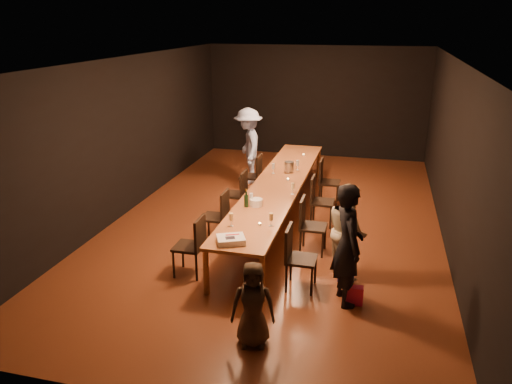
% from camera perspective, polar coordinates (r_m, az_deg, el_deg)
% --- Properties ---
extents(ground, '(10.00, 10.00, 0.00)m').
position_cam_1_polar(ground, '(9.61, 2.45, -3.23)').
color(ground, '#4C2213').
rests_on(ground, ground).
extents(room_shell, '(6.04, 10.04, 3.02)m').
position_cam_1_polar(room_shell, '(9.02, 2.64, 9.05)').
color(room_shell, black).
rests_on(room_shell, ground).
extents(table, '(0.90, 6.00, 0.75)m').
position_cam_1_polar(table, '(9.36, 2.51, 0.74)').
color(table, brown).
rests_on(table, ground).
extents(chair_right_0, '(0.42, 0.42, 0.93)m').
position_cam_1_polar(chair_right_0, '(7.13, 5.22, -7.57)').
color(chair_right_0, black).
rests_on(chair_right_0, ground).
extents(chair_right_1, '(0.42, 0.42, 0.93)m').
position_cam_1_polar(chair_right_1, '(8.21, 6.58, -3.88)').
color(chair_right_1, black).
rests_on(chair_right_1, ground).
extents(chair_right_2, '(0.42, 0.42, 0.93)m').
position_cam_1_polar(chair_right_2, '(9.32, 7.61, -1.06)').
color(chair_right_2, black).
rests_on(chair_right_2, ground).
extents(chair_right_3, '(0.42, 0.42, 0.93)m').
position_cam_1_polar(chair_right_3, '(10.45, 8.42, 1.16)').
color(chair_right_3, black).
rests_on(chair_right_3, ground).
extents(chair_left_0, '(0.42, 0.42, 0.93)m').
position_cam_1_polar(chair_left_0, '(7.54, -7.70, -6.10)').
color(chair_left_0, black).
rests_on(chair_left_0, ground).
extents(chair_left_1, '(0.42, 0.42, 0.93)m').
position_cam_1_polar(chair_left_1, '(8.57, -4.75, -2.79)').
color(chair_left_1, black).
rests_on(chair_left_1, ground).
extents(chair_left_2, '(0.42, 0.42, 0.93)m').
position_cam_1_polar(chair_left_2, '(9.64, -2.46, -0.20)').
color(chair_left_2, black).
rests_on(chair_left_2, ground).
extents(chair_left_3, '(0.42, 0.42, 0.93)m').
position_cam_1_polar(chair_left_3, '(10.73, -0.63, 1.87)').
color(chair_left_3, black).
rests_on(chair_left_3, ground).
extents(woman_birthday, '(0.60, 0.72, 1.69)m').
position_cam_1_polar(woman_birthday, '(6.72, 10.44, -5.96)').
color(woman_birthday, black).
rests_on(woman_birthday, ground).
extents(woman_tan, '(0.77, 0.85, 1.42)m').
position_cam_1_polar(woman_tan, '(7.52, 10.38, -4.27)').
color(woman_tan, '#BEB18E').
rests_on(woman_tan, ground).
extents(man_blue, '(1.03, 1.30, 1.76)m').
position_cam_1_polar(man_blue, '(11.56, -0.89, 5.28)').
color(man_blue, '#8EA6DC').
rests_on(man_blue, ground).
extents(child, '(0.58, 0.44, 1.06)m').
position_cam_1_polar(child, '(5.93, -0.35, -12.75)').
color(child, '#3A2E21').
rests_on(child, ground).
extents(gift_bag_red, '(0.23, 0.14, 0.26)m').
position_cam_1_polar(gift_bag_red, '(7.01, 11.20, -11.51)').
color(gift_bag_red, '#C31D4E').
rests_on(gift_bag_red, ground).
extents(gift_bag_blue, '(0.24, 0.20, 0.26)m').
position_cam_1_polar(gift_bag_blue, '(7.51, 10.24, -9.21)').
color(gift_bag_blue, '#2437A0').
rests_on(gift_bag_blue, ground).
extents(birthday_cake, '(0.47, 0.43, 0.09)m').
position_cam_1_polar(birthday_cake, '(6.89, -2.89, -5.47)').
color(birthday_cake, white).
rests_on(birthday_cake, table).
extents(plate_stack, '(0.23, 0.23, 0.12)m').
position_cam_1_polar(plate_stack, '(8.19, 0.01, -1.20)').
color(plate_stack, white).
rests_on(plate_stack, table).
extents(champagne_bottle, '(0.08, 0.08, 0.31)m').
position_cam_1_polar(champagne_bottle, '(8.12, -1.12, -0.68)').
color(champagne_bottle, black).
rests_on(champagne_bottle, table).
extents(ice_bucket, '(0.22, 0.22, 0.21)m').
position_cam_1_polar(ice_bucket, '(10.04, 3.80, 2.91)').
color(ice_bucket, '#A1A1A6').
rests_on(ice_bucket, table).
extents(wineglass_0, '(0.06, 0.06, 0.21)m').
position_cam_1_polar(wineglass_0, '(7.40, -2.83, -3.18)').
color(wineglass_0, beige).
rests_on(wineglass_0, table).
extents(wineglass_1, '(0.06, 0.06, 0.21)m').
position_cam_1_polar(wineglass_1, '(7.39, 1.72, -3.18)').
color(wineglass_1, beige).
rests_on(wineglass_1, table).
extents(wineglass_2, '(0.06, 0.06, 0.21)m').
position_cam_1_polar(wineglass_2, '(8.21, -0.54, -0.82)').
color(wineglass_2, silver).
rests_on(wineglass_2, table).
extents(wineglass_3, '(0.06, 0.06, 0.21)m').
position_cam_1_polar(wineglass_3, '(8.74, 4.20, 0.38)').
color(wineglass_3, beige).
rests_on(wineglass_3, table).
extents(wineglass_4, '(0.06, 0.06, 0.21)m').
position_cam_1_polar(wineglass_4, '(9.90, 1.99, 2.71)').
color(wineglass_4, silver).
rests_on(wineglass_4, table).
extents(wineglass_5, '(0.06, 0.06, 0.21)m').
position_cam_1_polar(wineglass_5, '(10.16, 4.77, 3.08)').
color(wineglass_5, silver).
rests_on(wineglass_5, table).
extents(tealight_near, '(0.05, 0.05, 0.03)m').
position_cam_1_polar(tealight_near, '(7.46, 0.43, -3.70)').
color(tealight_near, '#B2B7B2').
rests_on(tealight_near, table).
extents(tealight_mid, '(0.05, 0.05, 0.03)m').
position_cam_1_polar(tealight_mid, '(9.52, 3.67, 1.44)').
color(tealight_mid, '#B2B7B2').
rests_on(tealight_mid, table).
extents(tealight_far, '(0.05, 0.05, 0.03)m').
position_cam_1_polar(tealight_far, '(11.29, 5.45, 4.25)').
color(tealight_far, '#B2B7B2').
rests_on(tealight_far, table).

